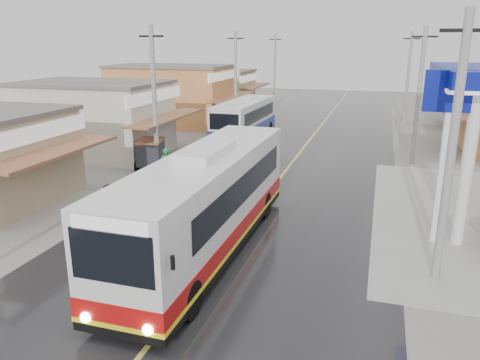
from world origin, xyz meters
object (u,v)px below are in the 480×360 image
(coach_bus, at_px, (208,202))
(second_bus, at_px, (245,119))
(cyclist, at_px, (169,176))
(tyre_stack, at_px, (112,190))
(tricycle_near, at_px, (150,152))

(coach_bus, distance_m, second_bus, 19.41)
(cyclist, bearing_deg, tyre_stack, -150.97)
(tricycle_near, bearing_deg, coach_bus, -68.29)
(coach_bus, distance_m, tricycle_near, 11.94)
(cyclist, height_order, tyre_stack, cyclist)
(coach_bus, height_order, tricycle_near, coach_bus)
(cyclist, distance_m, tyre_stack, 2.80)
(second_bus, relative_size, tricycle_near, 3.82)
(tyre_stack, bearing_deg, coach_bus, -34.12)
(cyclist, xyz_separation_m, tyre_stack, (-2.34, -1.46, -0.49))
(coach_bus, bearing_deg, tyre_stack, 146.59)
(second_bus, height_order, tyre_stack, second_bus)
(second_bus, distance_m, tricycle_near, 9.89)
(tricycle_near, xyz_separation_m, tyre_stack, (0.47, -5.02, -0.74))
(cyclist, bearing_deg, coach_bus, -57.03)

